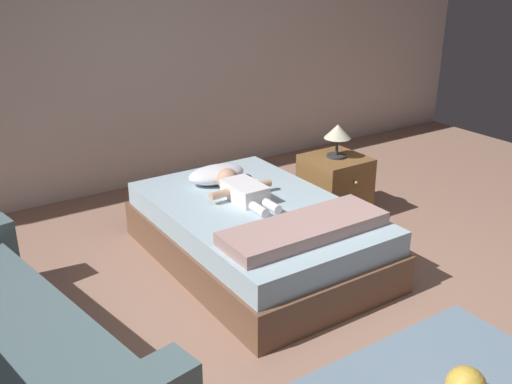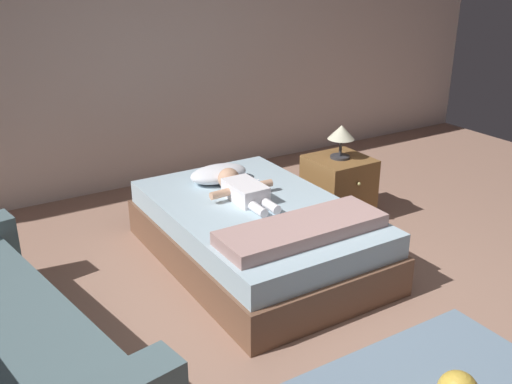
% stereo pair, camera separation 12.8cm
% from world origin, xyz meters
% --- Properties ---
extents(ground_plane, '(8.00, 8.00, 0.00)m').
position_xyz_m(ground_plane, '(0.00, 0.00, 0.00)').
color(ground_plane, '#A17864').
extents(wall_behind_bed, '(8.00, 0.12, 2.76)m').
position_xyz_m(wall_behind_bed, '(0.00, 3.00, 1.38)').
color(wall_behind_bed, beige).
rests_on(wall_behind_bed, ground_plane).
extents(bed, '(1.23, 1.89, 0.44)m').
position_xyz_m(bed, '(-0.12, 1.06, 0.21)').
color(bed, brown).
rests_on(bed, ground_plane).
extents(pillow, '(0.46, 0.28, 0.13)m').
position_xyz_m(pillow, '(-0.12, 1.60, 0.50)').
color(pillow, white).
rests_on(pillow, bed).
extents(baby, '(0.51, 0.66, 0.16)m').
position_xyz_m(baby, '(-0.13, 1.23, 0.50)').
color(baby, white).
rests_on(baby, bed).
extents(toothbrush, '(0.07, 0.15, 0.02)m').
position_xyz_m(toothbrush, '(0.11, 1.36, 0.44)').
color(toothbrush, blue).
rests_on(toothbrush, bed).
extents(nightstand, '(0.47, 0.50, 0.52)m').
position_xyz_m(nightstand, '(0.88, 1.36, 0.26)').
color(nightstand, brown).
rests_on(nightstand, ground_plane).
extents(lamp, '(0.22, 0.22, 0.28)m').
position_xyz_m(lamp, '(0.88, 1.36, 0.72)').
color(lamp, '#333338').
rests_on(lamp, nightstand).
extents(blanket, '(1.10, 0.38, 0.08)m').
position_xyz_m(blanket, '(-0.12, 0.50, 0.48)').
color(blanket, tan).
rests_on(blanket, bed).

